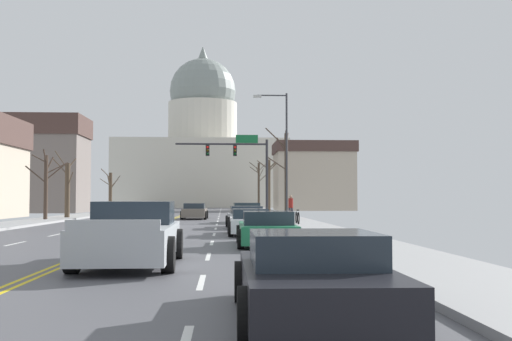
{
  "coord_description": "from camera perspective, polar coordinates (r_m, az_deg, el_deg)",
  "views": [
    {
      "loc": [
        3.93,
        -36.17,
        1.63
      ],
      "look_at": [
        7.17,
        26.03,
        4.4
      ],
      "focal_mm": 43.27,
      "sensor_mm": 36.0,
      "label": 1
    }
  ],
  "objects": [
    {
      "name": "sedan_oncoming_00",
      "position": [
        62.15,
        -11.48,
        -3.5
      ],
      "size": [
        2.02,
        4.28,
        1.16
      ],
      "color": "silver",
      "rests_on": "ground"
    },
    {
      "name": "sedan_near_06",
      "position": [
        8.49,
        5.26,
        -9.88
      ],
      "size": [
        2.11,
        4.43,
        1.17
      ],
      "color": "black",
      "rests_on": "ground"
    },
    {
      "name": "signal_gantry",
      "position": [
        52.67,
        -1.38,
        1.15
      ],
      "size": [
        7.91,
        0.41,
        6.89
      ],
      "color": "#28282D",
      "rests_on": "ground"
    },
    {
      "name": "sedan_oncoming_02",
      "position": [
        88.1,
        -9.1,
        -3.22
      ],
      "size": [
        2.05,
        4.33,
        1.13
      ],
      "color": "#1E7247",
      "rests_on": "ground"
    },
    {
      "name": "capitol_building",
      "position": [
        112.98,
        -4.97,
        1.39
      ],
      "size": [
        29.73,
        22.57,
        29.59
      ],
      "color": "beige",
      "rests_on": "ground"
    },
    {
      "name": "pickup_truck_near_05",
      "position": [
        15.43,
        -11.46,
        -5.95
      ],
      "size": [
        2.39,
        5.32,
        1.54
      ],
      "color": "#ADB2B7",
      "rests_on": "ground"
    },
    {
      "name": "bicycle_parked",
      "position": [
        35.86,
        3.84,
        -4.37
      ],
      "size": [
        0.12,
        1.77,
        0.85
      ],
      "color": "black",
      "rests_on": "ground"
    },
    {
      "name": "bare_tree_03",
      "position": [
        49.55,
        -17.05,
        -1.64
      ],
      "size": [
        1.67,
        1.51,
        5.1
      ],
      "color": "#4C3D2D",
      "rests_on": "ground"
    },
    {
      "name": "sedan_near_04",
      "position": [
        21.08,
        1.02,
        -5.49
      ],
      "size": [
        2.09,
        4.65,
        1.19
      ],
      "color": "#1E7247",
      "rests_on": "ground"
    },
    {
      "name": "pedestrian_00",
      "position": [
        45.1,
        3.23,
        -3.26
      ],
      "size": [
        0.35,
        0.34,
        1.69
      ],
      "color": "#33333D",
      "rests_on": "ground"
    },
    {
      "name": "bare_tree_00",
      "position": [
        64.52,
        1.2,
        -1.2
      ],
      "size": [
        2.17,
        2.21,
        6.25
      ],
      "color": "#4C3D2D",
      "rests_on": "ground"
    },
    {
      "name": "ground",
      "position": [
        36.42,
        -9.21,
        -5.05
      ],
      "size": [
        20.0,
        180.0,
        0.2
      ],
      "color": "#515156"
    },
    {
      "name": "flank_building_01",
      "position": [
        72.67,
        -18.9,
        0.58
      ],
      "size": [
        8.88,
        7.52,
        10.71
      ],
      "color": "slate",
      "rests_on": "ground"
    },
    {
      "name": "street_lamp_right",
      "position": [
        42.05,
        2.46,
        2.34
      ],
      "size": [
        2.35,
        0.24,
        8.64
      ],
      "color": "#333338",
      "rests_on": "ground"
    },
    {
      "name": "flank_building_02",
      "position": [
        81.84,
        5.32,
        -0.52
      ],
      "size": [
        10.4,
        8.42,
        8.92
      ],
      "color": "#B2A38E",
      "rests_on": "ground"
    },
    {
      "name": "sedan_oncoming_01",
      "position": [
        74.12,
        -9.9,
        -3.35
      ],
      "size": [
        2.0,
        4.31,
        1.13
      ],
      "color": "#6B6056",
      "rests_on": "ground"
    },
    {
      "name": "bare_tree_05",
      "position": [
        68.16,
        -13.31,
        -1.85
      ],
      "size": [
        2.19,
        2.31,
        4.67
      ],
      "color": "#4C3D2D",
      "rests_on": "ground"
    },
    {
      "name": "sedan_near_00",
      "position": [
        47.81,
        -5.7,
        -3.79
      ],
      "size": [
        2.02,
        4.26,
        1.22
      ],
      "color": "#6B6056",
      "rests_on": "ground"
    },
    {
      "name": "sedan_near_01",
      "position": [
        40.5,
        -0.91,
        -3.99
      ],
      "size": [
        2.17,
        4.29,
        1.31
      ],
      "color": "#1E7247",
      "rests_on": "ground"
    },
    {
      "name": "sedan_near_02",
      "position": [
        33.57,
        -0.95,
        -4.37
      ],
      "size": [
        2.2,
        4.5,
        1.19
      ],
      "color": "#9EA3A8",
      "rests_on": "ground"
    },
    {
      "name": "bare_tree_02",
      "position": [
        83.58,
        0.24,
        -1.22
      ],
      "size": [
        2.75,
        2.3,
        6.3
      ],
      "color": "brown",
      "rests_on": "ground"
    },
    {
      "name": "bare_tree_01",
      "position": [
        45.52,
        -18.84,
        -1.14
      ],
      "size": [
        2.49,
        2.65,
        4.81
      ],
      "color": "#423328",
      "rests_on": "ground"
    },
    {
      "name": "bare_tree_04",
      "position": [
        43.06,
        2.76,
        -0.0
      ],
      "size": [
        1.76,
        1.92,
        6.39
      ],
      "color": "#423328",
      "rests_on": "ground"
    },
    {
      "name": "sedan_near_03",
      "position": [
        27.39,
        -0.58,
        -4.83
      ],
      "size": [
        1.96,
        4.69,
        1.15
      ],
      "color": "silver",
      "rests_on": "ground"
    }
  ]
}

